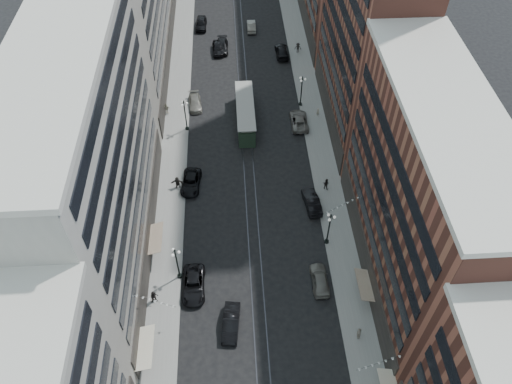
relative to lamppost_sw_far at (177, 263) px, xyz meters
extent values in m
plane|color=black|center=(9.20, 32.00, -3.10)|extent=(220.00, 220.00, 0.00)
cube|color=gray|center=(-1.80, 42.00, -3.02)|extent=(4.00, 180.00, 0.15)
cube|color=gray|center=(20.20, 42.00, -3.02)|extent=(4.00, 180.00, 0.15)
cube|color=#2D2D33|center=(8.50, 42.00, -3.09)|extent=(0.12, 180.00, 0.02)
cube|color=#2D2D33|center=(9.90, 42.00, -3.09)|extent=(0.12, 180.00, 0.02)
cube|color=#A09B8E|center=(-7.80, 5.00, 10.90)|extent=(8.00, 36.00, 28.00)
cube|color=brown|center=(26.20, 0.00, 8.90)|extent=(8.00, 30.00, 24.00)
cylinder|color=black|center=(0.00, 0.00, -2.80)|extent=(0.56, 0.56, 0.30)
cylinder|color=black|center=(0.00, 0.00, -0.35)|extent=(0.18, 0.18, 5.20)
sphere|color=black|center=(0.00, 0.00, 2.45)|extent=(0.24, 0.24, 0.24)
sphere|color=white|center=(0.45, 0.00, 2.05)|extent=(0.36, 0.36, 0.36)
sphere|color=white|center=(-0.22, 0.39, 2.05)|extent=(0.36, 0.36, 0.36)
sphere|color=white|center=(-0.22, -0.39, 2.05)|extent=(0.36, 0.36, 0.36)
cylinder|color=black|center=(0.00, 27.00, -2.80)|extent=(0.56, 0.56, 0.30)
cylinder|color=black|center=(0.00, 27.00, -0.35)|extent=(0.18, 0.18, 5.20)
sphere|color=black|center=(0.00, 27.00, 2.45)|extent=(0.24, 0.24, 0.24)
sphere|color=white|center=(0.45, 27.00, 2.05)|extent=(0.36, 0.36, 0.36)
sphere|color=white|center=(-0.22, 27.39, 2.05)|extent=(0.36, 0.36, 0.36)
sphere|color=white|center=(-0.22, 26.61, 2.05)|extent=(0.36, 0.36, 0.36)
cylinder|color=black|center=(18.40, 4.00, -2.80)|extent=(0.56, 0.56, 0.30)
cylinder|color=black|center=(18.40, 4.00, -0.35)|extent=(0.18, 0.18, 5.20)
sphere|color=black|center=(18.40, 4.00, 2.45)|extent=(0.24, 0.24, 0.24)
sphere|color=white|center=(18.85, 4.00, 2.05)|extent=(0.36, 0.36, 0.36)
sphere|color=white|center=(18.18, 4.39, 2.05)|extent=(0.36, 0.36, 0.36)
sphere|color=white|center=(18.18, 3.61, 2.05)|extent=(0.36, 0.36, 0.36)
cylinder|color=black|center=(18.40, 32.00, -2.80)|extent=(0.56, 0.56, 0.30)
cylinder|color=black|center=(18.40, 32.00, -0.35)|extent=(0.18, 0.18, 5.20)
sphere|color=black|center=(18.40, 32.00, 2.45)|extent=(0.24, 0.24, 0.24)
sphere|color=white|center=(18.85, 32.00, 2.05)|extent=(0.36, 0.36, 0.36)
sphere|color=white|center=(18.18, 32.39, 2.05)|extent=(0.36, 0.36, 0.36)
sphere|color=white|center=(18.18, 31.61, 2.05)|extent=(0.36, 0.36, 0.36)
cube|color=#233826|center=(9.20, 28.35, -1.78)|extent=(2.54, 12.18, 2.64)
cube|color=gray|center=(9.20, 28.35, -0.15)|extent=(1.62, 11.17, 0.61)
cube|color=gray|center=(9.20, 28.35, 0.25)|extent=(2.74, 12.39, 0.15)
cylinder|color=black|center=(9.20, 23.78, -2.74)|extent=(2.34, 0.71, 0.71)
cylinder|color=black|center=(9.20, 32.92, -2.74)|extent=(2.34, 0.71, 0.71)
imported|color=black|center=(1.73, -1.69, -2.30)|extent=(2.64, 5.70, 1.58)
imported|color=#67645B|center=(16.62, -1.85, -2.28)|extent=(1.99, 4.83, 1.64)
imported|color=black|center=(5.99, -6.81, -2.27)|extent=(2.31, 5.16, 1.65)
imported|color=black|center=(-2.67, -3.21, -1.98)|extent=(1.05, 0.76, 1.94)
imported|color=#B2A693|center=(19.85, -8.99, -2.05)|extent=(0.58, 1.09, 1.79)
imported|color=black|center=(0.97, 14.93, -2.35)|extent=(3.01, 5.62, 1.50)
imported|color=slate|center=(1.15, 32.86, -2.38)|extent=(2.55, 5.15, 1.44)
imported|color=black|center=(1.79, 57.65, -2.21)|extent=(2.29, 5.25, 1.76)
imported|color=black|center=(17.32, 10.24, -2.26)|extent=(2.38, 5.27, 1.68)
imported|color=slate|center=(17.60, 27.26, -2.31)|extent=(2.62, 5.66, 1.57)
imported|color=black|center=(16.77, 46.98, -2.27)|extent=(2.41, 5.72, 1.65)
imported|color=black|center=(5.01, 48.66, -2.26)|extent=(2.19, 4.98, 1.67)
imported|color=slate|center=(11.63, 56.30, -2.33)|extent=(1.71, 4.70, 1.54)
imported|color=black|center=(-0.86, 14.70, -2.01)|extent=(1.78, 0.64, 1.88)
imported|color=#BBB59B|center=(-3.30, 31.09, -2.00)|extent=(1.20, 0.79, 1.89)
imported|color=black|center=(19.67, 13.22, -2.04)|extent=(1.00, 0.85, 1.81)
imported|color=beige|center=(20.81, 29.02, -2.18)|extent=(0.63, 0.49, 1.53)
imported|color=black|center=(19.76, 47.49, -1.98)|extent=(1.31, 0.71, 1.92)
imported|color=black|center=(5.82, 49.31, -2.32)|extent=(2.33, 5.41, 1.55)
camera|label=1|loc=(7.20, -33.06, 48.41)|focal=35.00mm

